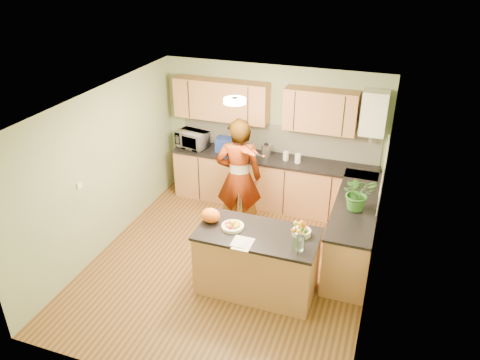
% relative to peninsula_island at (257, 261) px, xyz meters
% --- Properties ---
extents(floor, '(4.50, 4.50, 0.00)m').
position_rel_peninsula_island_xyz_m(floor, '(-0.55, 0.37, -0.46)').
color(floor, '#523617').
rests_on(floor, ground).
extents(ceiling, '(4.00, 4.50, 0.02)m').
position_rel_peninsula_island_xyz_m(ceiling, '(-0.55, 0.37, 2.04)').
color(ceiling, silver).
rests_on(ceiling, wall_back).
extents(wall_back, '(4.00, 0.02, 2.50)m').
position_rel_peninsula_island_xyz_m(wall_back, '(-0.55, 2.62, 0.79)').
color(wall_back, gray).
rests_on(wall_back, floor).
extents(wall_front, '(4.00, 0.02, 2.50)m').
position_rel_peninsula_island_xyz_m(wall_front, '(-0.55, -1.88, 0.79)').
color(wall_front, gray).
rests_on(wall_front, floor).
extents(wall_left, '(0.02, 4.50, 2.50)m').
position_rel_peninsula_island_xyz_m(wall_left, '(-2.55, 0.37, 0.79)').
color(wall_left, gray).
rests_on(wall_left, floor).
extents(wall_right, '(0.02, 4.50, 2.50)m').
position_rel_peninsula_island_xyz_m(wall_right, '(1.45, 0.37, 0.79)').
color(wall_right, gray).
rests_on(wall_right, floor).
extents(back_counter, '(3.64, 0.62, 0.94)m').
position_rel_peninsula_island_xyz_m(back_counter, '(-0.45, 2.32, 0.01)').
color(back_counter, '#B57B48').
rests_on(back_counter, floor).
extents(right_counter, '(0.62, 2.24, 0.94)m').
position_rel_peninsula_island_xyz_m(right_counter, '(1.15, 1.22, 0.01)').
color(right_counter, '#B57B48').
rests_on(right_counter, floor).
extents(splashback, '(3.60, 0.02, 0.52)m').
position_rel_peninsula_island_xyz_m(splashback, '(-0.45, 2.60, 0.74)').
color(splashback, '#EEE7CE').
rests_on(splashback, back_counter).
extents(upper_cabinets, '(3.20, 0.34, 0.70)m').
position_rel_peninsula_island_xyz_m(upper_cabinets, '(-0.73, 2.45, 1.39)').
color(upper_cabinets, '#B57B48').
rests_on(upper_cabinets, wall_back).
extents(boiler, '(0.40, 0.30, 0.86)m').
position_rel_peninsula_island_xyz_m(boiler, '(1.15, 2.46, 1.43)').
color(boiler, white).
rests_on(boiler, wall_back).
extents(window_right, '(0.01, 1.30, 1.05)m').
position_rel_peninsula_island_xyz_m(window_right, '(1.44, 0.97, 1.09)').
color(window_right, white).
rests_on(window_right, wall_right).
extents(light_switch, '(0.02, 0.09, 0.09)m').
position_rel_peninsula_island_xyz_m(light_switch, '(-2.54, -0.23, 0.84)').
color(light_switch, white).
rests_on(light_switch, wall_left).
extents(ceiling_lamp, '(0.30, 0.30, 0.07)m').
position_rel_peninsula_island_xyz_m(ceiling_lamp, '(-0.55, 0.67, 2.00)').
color(ceiling_lamp, '#FFEABF').
rests_on(ceiling_lamp, ceiling).
extents(peninsula_island, '(1.61, 0.83, 0.92)m').
position_rel_peninsula_island_xyz_m(peninsula_island, '(0.00, 0.00, 0.00)').
color(peninsula_island, '#B57B48').
rests_on(peninsula_island, floor).
extents(fruit_dish, '(0.30, 0.30, 0.11)m').
position_rel_peninsula_island_xyz_m(fruit_dish, '(-0.35, 0.00, 0.50)').
color(fruit_dish, '#F8E9C6').
rests_on(fruit_dish, peninsula_island).
extents(orange_bowl, '(0.24, 0.24, 0.14)m').
position_rel_peninsula_island_xyz_m(orange_bowl, '(0.55, 0.15, 0.52)').
color(orange_bowl, '#F8E9C6').
rests_on(orange_bowl, peninsula_island).
extents(flower_vase, '(0.24, 0.24, 0.44)m').
position_rel_peninsula_island_xyz_m(flower_vase, '(0.60, -0.18, 0.75)').
color(flower_vase, silver).
rests_on(flower_vase, peninsula_island).
extents(orange_bag, '(0.29, 0.25, 0.20)m').
position_rel_peninsula_island_xyz_m(orange_bag, '(-0.69, 0.05, 0.56)').
color(orange_bag, orange).
rests_on(orange_bag, peninsula_island).
extents(papers, '(0.23, 0.31, 0.01)m').
position_rel_peninsula_island_xyz_m(papers, '(-0.10, -0.30, 0.47)').
color(papers, white).
rests_on(papers, peninsula_island).
extents(violinist, '(0.83, 0.66, 1.99)m').
position_rel_peninsula_island_xyz_m(violinist, '(-0.72, 1.29, 0.53)').
color(violinist, '#DFB088').
rests_on(violinist, floor).
extents(violin, '(0.60, 0.52, 0.15)m').
position_rel_peninsula_island_xyz_m(violin, '(-0.52, 1.07, 1.13)').
color(violin, '#520E05').
rests_on(violin, violinist).
extents(microwave, '(0.61, 0.48, 0.30)m').
position_rel_peninsula_island_xyz_m(microwave, '(-1.98, 2.30, 0.63)').
color(microwave, white).
rests_on(microwave, back_counter).
extents(blue_box, '(0.33, 0.25, 0.26)m').
position_rel_peninsula_island_xyz_m(blue_box, '(-1.34, 2.32, 0.60)').
color(blue_box, navy).
rests_on(blue_box, back_counter).
extents(kettle, '(0.16, 0.16, 0.30)m').
position_rel_peninsula_island_xyz_m(kettle, '(-0.58, 2.34, 0.60)').
color(kettle, silver).
rests_on(kettle, back_counter).
extents(jar_cream, '(0.11, 0.11, 0.15)m').
position_rel_peninsula_island_xyz_m(jar_cream, '(-0.22, 2.31, 0.55)').
color(jar_cream, '#F8E9C6').
rests_on(jar_cream, back_counter).
extents(jar_white, '(0.12, 0.12, 0.16)m').
position_rel_peninsula_island_xyz_m(jar_white, '(0.01, 2.27, 0.56)').
color(jar_white, white).
rests_on(jar_white, back_counter).
extents(potted_plant, '(0.58, 0.54, 0.52)m').
position_rel_peninsula_island_xyz_m(potted_plant, '(1.15, 1.03, 0.73)').
color(potted_plant, '#317025').
rests_on(potted_plant, right_counter).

